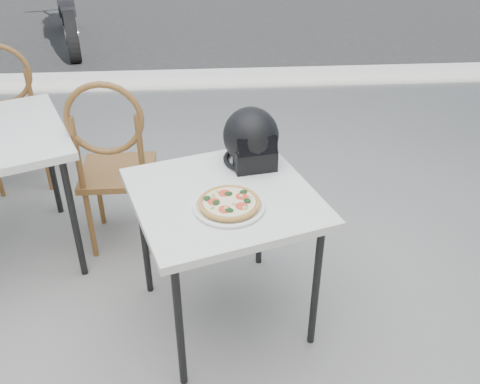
{
  "coord_description": "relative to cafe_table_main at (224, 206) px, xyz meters",
  "views": [
    {
      "loc": [
        0.06,
        -2.31,
        2.05
      ],
      "look_at": [
        0.2,
        -0.36,
        0.8
      ],
      "focal_mm": 40.0,
      "sensor_mm": 36.0,
      "label": 1
    }
  ],
  "objects": [
    {
      "name": "helmet",
      "position": [
        0.15,
        0.28,
        0.19
      ],
      "size": [
        0.32,
        0.33,
        0.28
      ],
      "rotation": [
        0.0,
        0.0,
        0.17
      ],
      "color": "black",
      "rests_on": "cafe_table_main"
    },
    {
      "name": "ground",
      "position": [
        -0.13,
        0.3,
        -0.68
      ],
      "size": [
        80.0,
        80.0,
        0.0
      ],
      "primitive_type": "plane",
      "color": "gray",
      "rests_on": "ground"
    },
    {
      "name": "curb",
      "position": [
        -0.13,
        3.3,
        -0.62
      ],
      "size": [
        30.0,
        0.25,
        0.12
      ],
      "primitive_type": "cube",
      "color": "#A3A098",
      "rests_on": "ground"
    },
    {
      "name": "cafe_chair_main",
      "position": [
        -0.59,
        0.63,
        -0.07
      ],
      "size": [
        0.42,
        0.42,
        1.1
      ],
      "rotation": [
        0.0,
        0.0,
        3.15
      ],
      "color": "brown",
      "rests_on": "ground"
    },
    {
      "name": "cafe_table_main",
      "position": [
        0.0,
        0.0,
        0.0
      ],
      "size": [
        0.99,
        0.99,
        0.75
      ],
      "rotation": [
        0.0,
        0.0,
        0.31
      ],
      "color": "white",
      "rests_on": "ground"
    },
    {
      "name": "pizza",
      "position": [
        0.02,
        -0.12,
        0.1
      ],
      "size": [
        0.35,
        0.35,
        0.03
      ],
      "rotation": [
        0.0,
        0.0,
        0.35
      ],
      "color": "#BD9045",
      "rests_on": "plate"
    },
    {
      "name": "motorcycle",
      "position": [
        -1.73,
        4.8,
        -0.23
      ],
      "size": [
        0.72,
        2.03,
        1.03
      ],
      "rotation": [
        0.0,
        0.0,
        0.26
      ],
      "color": "black",
      "rests_on": "street_asphalt"
    },
    {
      "name": "plate",
      "position": [
        0.02,
        -0.12,
        0.08
      ],
      "size": [
        0.33,
        0.33,
        0.02
      ],
      "rotation": [
        0.0,
        0.0,
        0.07
      ],
      "color": "white",
      "rests_on": "cafe_table_main"
    },
    {
      "name": "cafe_chair_side",
      "position": [
        -1.37,
        1.37,
        -0.08
      ],
      "size": [
        0.48,
        0.48,
        1.08
      ],
      "rotation": [
        0.0,
        0.0,
        3.34
      ],
      "color": "brown",
      "rests_on": "ground"
    }
  ]
}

